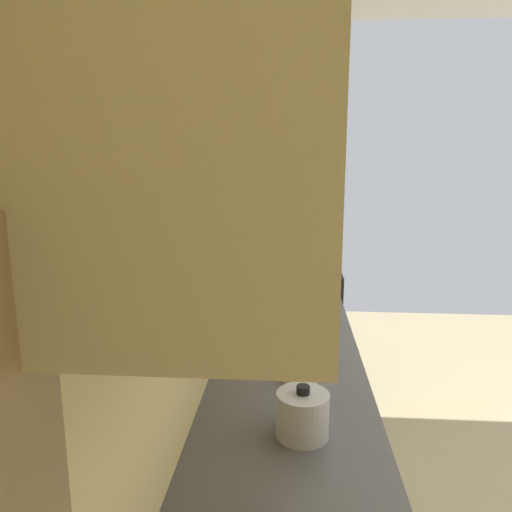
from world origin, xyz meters
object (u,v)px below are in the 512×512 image
object	(u,v)px
microwave	(286,277)
kettle	(303,414)
oven_range	(294,324)
bowl	(300,370)

from	to	relation	value
microwave	kettle	distance (m)	1.41
oven_range	kettle	xyz separation A→B (m)	(-2.22, -0.01, 0.51)
oven_range	microwave	size ratio (longest dim) A/B	2.35
oven_range	microwave	xyz separation A→B (m)	(-0.81, 0.06, 0.57)
oven_range	bowl	xyz separation A→B (m)	(-1.85, -0.01, 0.48)
microwave	kettle	xyz separation A→B (m)	(-1.41, -0.07, -0.06)
oven_range	bowl	size ratio (longest dim) A/B	7.72
oven_range	microwave	bearing A→B (deg)	175.95
kettle	bowl	bearing A→B (deg)	0.00
bowl	kettle	xyz separation A→B (m)	(-0.37, 0.00, 0.03)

